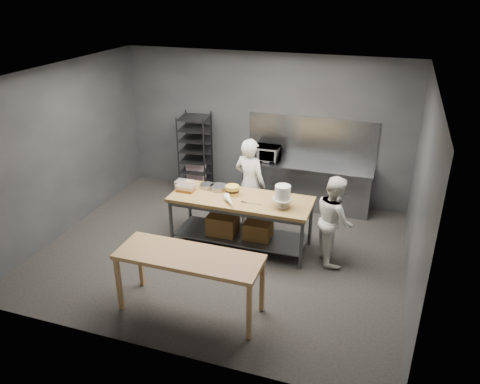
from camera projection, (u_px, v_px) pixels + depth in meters
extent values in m
plane|color=black|center=(223.00, 250.00, 8.09)|extent=(6.00, 6.00, 0.00)
cube|color=#4C4F54|center=(264.00, 127.00, 9.62)|extent=(6.00, 0.04, 3.00)
cube|color=olive|center=(241.00, 199.00, 7.88)|extent=(2.40, 0.90, 0.06)
cube|color=#47494C|center=(241.00, 235.00, 8.17)|extent=(2.25, 0.75, 0.03)
cylinder|color=#47494C|center=(171.00, 224.00, 8.07)|extent=(0.06, 0.06, 0.86)
cylinder|color=#47494C|center=(190.00, 205.00, 8.74)|extent=(0.06, 0.06, 0.86)
cylinder|color=#47494C|center=(301.00, 245.00, 7.41)|extent=(0.06, 0.06, 0.86)
cylinder|color=#47494C|center=(310.00, 223.00, 8.08)|extent=(0.06, 0.06, 0.86)
cube|color=brown|center=(223.00, 224.00, 8.14)|extent=(0.50, 0.40, 0.35)
cube|color=brown|center=(258.00, 230.00, 8.02)|extent=(0.45, 0.38, 0.30)
cube|color=#9F7642|center=(189.00, 257.00, 6.29)|extent=(2.00, 0.70, 0.06)
cube|color=#9F7642|center=(119.00, 284.00, 6.49)|extent=(0.06, 0.06, 0.84)
cube|color=#9F7642|center=(141.00, 261.00, 7.01)|extent=(0.06, 0.06, 0.84)
cube|color=#9F7642|center=(249.00, 312.00, 5.95)|extent=(0.06, 0.06, 0.84)
cube|color=#9F7642|center=(262.00, 285.00, 6.46)|extent=(0.06, 0.06, 0.84)
cube|color=slate|center=(307.00, 166.00, 9.32)|extent=(2.60, 0.60, 0.04)
cube|color=slate|center=(306.00, 187.00, 9.50)|extent=(2.56, 0.56, 0.86)
cube|color=slate|center=(312.00, 139.00, 9.38)|extent=(2.60, 0.02, 0.90)
cube|color=black|center=(195.00, 154.00, 9.94)|extent=(0.67, 0.71, 1.75)
cube|color=white|center=(196.00, 169.00, 10.08)|extent=(0.40, 0.28, 0.45)
imported|color=silver|center=(250.00, 184.00, 8.54)|extent=(0.72, 0.58, 1.73)
imported|color=white|center=(334.00, 220.00, 7.53)|extent=(0.80, 0.89, 1.49)
imported|color=black|center=(266.00, 153.00, 9.49)|extent=(0.54, 0.37, 0.30)
cylinder|color=#BBAF95|center=(282.00, 207.00, 7.54)|extent=(0.20, 0.20, 0.02)
cylinder|color=#BBAF95|center=(282.00, 203.00, 7.51)|extent=(0.06, 0.06, 0.12)
cylinder|color=#BBAF95|center=(282.00, 199.00, 7.48)|extent=(0.34, 0.34, 0.02)
cylinder|color=silver|center=(283.00, 192.00, 7.43)|extent=(0.25, 0.25, 0.22)
cylinder|color=gold|center=(232.00, 193.00, 7.98)|extent=(0.24, 0.24, 0.06)
cylinder|color=black|center=(232.00, 190.00, 7.96)|extent=(0.24, 0.24, 0.04)
cylinder|color=gold|center=(232.00, 188.00, 7.94)|extent=(0.24, 0.24, 0.06)
cylinder|color=gray|center=(207.00, 186.00, 8.23)|extent=(0.24, 0.24, 0.07)
cylinder|color=gray|center=(219.00, 188.00, 8.16)|extent=(0.30, 0.30, 0.07)
cone|color=silver|center=(230.00, 201.00, 7.62)|extent=(0.32, 0.38, 0.12)
cube|color=slate|center=(254.00, 204.00, 7.66)|extent=(0.28, 0.02, 0.00)
cube|color=black|center=(244.00, 202.00, 7.71)|extent=(0.09, 0.02, 0.02)
cube|color=#92601D|center=(186.00, 190.00, 8.12)|extent=(0.30, 0.20, 0.05)
cube|color=silver|center=(186.00, 187.00, 8.09)|extent=(0.31, 0.21, 0.06)
cube|color=#92601D|center=(185.00, 185.00, 8.28)|extent=(0.30, 0.20, 0.05)
cube|color=silver|center=(185.00, 183.00, 8.26)|extent=(0.31, 0.21, 0.06)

